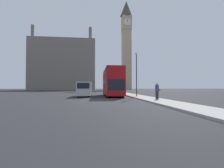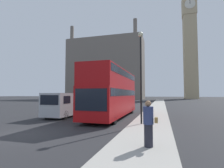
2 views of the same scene
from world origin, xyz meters
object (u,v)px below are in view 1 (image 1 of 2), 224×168
at_px(street_lamp, 136,68).
at_px(parked_sedan, 84,90).
at_px(clock_tower, 126,44).
at_px(white_van, 85,89).
at_px(red_double_decker_bus, 112,81).
at_px(pedestrian, 157,91).

relative_size(street_lamp, parked_sedan, 1.39).
xyz_separation_m(clock_tower, white_van, (-21.75, -72.23, -29.03)).
relative_size(clock_tower, street_lamp, 9.30).
xyz_separation_m(red_double_decker_bus, pedestrian, (3.96, -9.00, -1.42)).
distance_m(white_van, pedestrian, 11.93).
relative_size(red_double_decker_bus, parked_sedan, 2.34).
bearing_deg(parked_sedan, clock_tower, 66.15).
relative_size(white_van, street_lamp, 0.97).
bearing_deg(red_double_decker_bus, white_van, -173.16).
bearing_deg(red_double_decker_bus, parked_sedan, 107.42).
relative_size(red_double_decker_bus, street_lamp, 1.68).
height_order(clock_tower, pedestrian, clock_tower).
bearing_deg(street_lamp, pedestrian, -80.43).
bearing_deg(red_double_decker_bus, clock_tower, 76.43).
bearing_deg(clock_tower, red_double_decker_bus, -103.57).
xyz_separation_m(street_lamp, parked_sedan, (-9.07, 22.88, -3.59)).
distance_m(clock_tower, parked_sedan, 64.73).
height_order(pedestrian, street_lamp, street_lamp).
bearing_deg(street_lamp, white_van, 156.30).
bearing_deg(clock_tower, pedestrian, -99.39).
bearing_deg(white_van, pedestrian, -45.19).
xyz_separation_m(red_double_decker_bus, white_van, (-4.44, -0.53, -1.23)).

